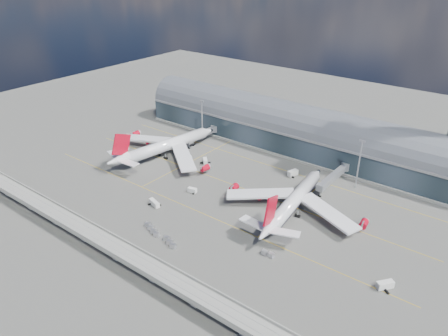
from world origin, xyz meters
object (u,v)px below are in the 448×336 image
Objects in this scene: service_truck_0 at (123,149)px; service_truck_2 at (154,203)px; service_truck_1 at (192,190)px; service_truck_4 at (293,173)px; service_truck_3 at (385,285)px; cargo_train_2 at (268,254)px; service_truck_5 at (205,161)px; cargo_train_0 at (170,242)px; cargo_train_1 at (152,229)px; floodlight_mast_left at (202,119)px; airliner_right at (293,202)px; airliner_left at (164,146)px; floodlight_mast_right at (359,163)px.

service_truck_2 is (59.47, -32.20, -0.12)m from service_truck_0.
service_truck_4 is (29.97, 45.60, 0.33)m from service_truck_1.
service_truck_3 is 1.10× the size of cargo_train_2.
service_truck_4 reaches higher than service_truck_2.
service_truck_5 is at bearing -142.82° from service_truck_4.
service_truck_4 is 0.71× the size of cargo_train_0.
service_truck_1 reaches higher than cargo_train_1.
airliner_right is (86.80, -39.53, -7.99)m from floodlight_mast_left.
cargo_train_0 is at bearing -34.91° from airliner_left.
cargo_train_2 is (55.94, -19.12, -0.31)m from service_truck_1.
cargo_train_1 is (47.37, -88.80, -12.67)m from floodlight_mast_left.
service_truck_2 is 31.57m from cargo_train_0.
airliner_left is 13.17× the size of service_truck_5.
service_truck_1 is 59.12m from cargo_train_2.
airliner_left is 54.59m from service_truck_2.
airliner_right is at bearing -24.48° from floodlight_mast_left.
floodlight_mast_right is 42.43m from airliner_right.
service_truck_5 reaches higher than cargo_train_0.
service_truck_3 is (104.04, 10.44, 0.17)m from service_truck_2.
floodlight_mast_left is 120.29m from cargo_train_2.
airliner_right is 10.99× the size of service_truck_3.
cargo_train_0 is at bearing -117.94° from cargo_train_1.
floodlight_mast_left is 70.44m from service_truck_4.
service_truck_0 is at bearing 79.49° from cargo_train_2.
airliner_left is 85.20m from cargo_train_0.
cargo_train_1 is (14.31, -15.25, -0.37)m from service_truck_2.
service_truck_5 is at bearing -47.18° from floodlight_mast_left.
service_truck_2 is (34.77, -41.79, -5.02)m from airliner_left.
cargo_train_0 is at bearing -79.12° from service_truck_4.
service_truck_0 is (-26.41, -41.36, -12.18)m from floodlight_mast_left.
service_truck_1 is at bearing -171.13° from airliner_right.
floodlight_mast_left is 81.57m from service_truck_2.
floodlight_mast_left is 50.56m from service_truck_0.
service_truck_5 reaches higher than service_truck_1.
service_truck_3 is 0.73× the size of cargo_train_0.
floodlight_mast_right is at bearing -60.15° from service_truck_1.
floodlight_mast_right is 2.32× the size of cargo_train_1.
cargo_train_1 is at bearing -178.03° from service_truck_1.
floodlight_mast_left and floodlight_mast_right have the same top height.
floodlight_mast_right is at bearing -49.41° from cargo_train_1.
service_truck_2 is 0.66× the size of cargo_train_1.
service_truck_3 is 120.51m from service_truck_5.
cargo_train_1 is at bearing 60.93° from cargo_train_0.
service_truck_1 is 0.86× the size of service_truck_5.
service_truck_3 is at bearing -73.00° from cargo_train_2.
service_truck_5 is (-77.12, -24.69, -12.24)m from floodlight_mast_right.
service_truck_4 is at bearing 178.81° from service_truck_3.
airliner_left reaches higher than service_truck_2.
airliner_left is (-101.71, -31.76, -7.28)m from floodlight_mast_right.
cargo_train_1 is 50.14m from cargo_train_2.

